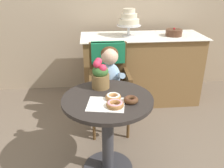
% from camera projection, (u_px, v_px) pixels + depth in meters
% --- Properties ---
extents(cafe_table, '(0.72, 0.72, 0.72)m').
position_uv_depth(cafe_table, '(108.00, 121.00, 1.97)').
color(cafe_table, '#282321').
rests_on(cafe_table, ground).
extents(wicker_chair, '(0.42, 0.45, 0.95)m').
position_uv_depth(wicker_chair, '(109.00, 73.00, 2.57)').
color(wicker_chair, brown).
rests_on(wicker_chair, ground).
extents(seated_child, '(0.27, 0.32, 0.73)m').
position_uv_depth(seated_child, '(110.00, 75.00, 2.41)').
color(seated_child, '#8CADCC').
rests_on(seated_child, ground).
extents(paper_napkin, '(0.31, 0.27, 0.00)m').
position_uv_depth(paper_napkin, '(106.00, 104.00, 1.78)').
color(paper_napkin, white).
rests_on(paper_napkin, cafe_table).
extents(donut_front, '(0.12, 0.12, 0.04)m').
position_uv_depth(donut_front, '(113.00, 97.00, 1.85)').
color(donut_front, '#AD7542').
rests_on(donut_front, cafe_table).
extents(donut_mid, '(0.11, 0.11, 0.04)m').
position_uv_depth(donut_mid, '(131.00, 99.00, 1.81)').
color(donut_mid, '#4C2D19').
rests_on(donut_mid, cafe_table).
extents(donut_side, '(0.13, 0.13, 0.04)m').
position_uv_depth(donut_side, '(115.00, 104.00, 1.74)').
color(donut_side, '#936033').
rests_on(donut_side, cafe_table).
extents(flower_vase, '(0.15, 0.16, 0.25)m').
position_uv_depth(flower_vase, '(100.00, 75.00, 2.01)').
color(flower_vase, brown).
rests_on(flower_vase, cafe_table).
extents(display_counter, '(1.56, 0.62, 0.90)m').
position_uv_depth(display_counter, '(141.00, 69.00, 3.22)').
color(display_counter, olive).
rests_on(display_counter, ground).
extents(tiered_cake_stand, '(0.30, 0.30, 0.33)m').
position_uv_depth(tiered_cake_stand, '(129.00, 20.00, 2.93)').
color(tiered_cake_stand, silver).
rests_on(tiered_cake_stand, display_counter).
extents(round_layer_cake, '(0.20, 0.20, 0.10)m').
position_uv_depth(round_layer_cake, '(174.00, 33.00, 3.01)').
color(round_layer_cake, '#4C2D1E').
rests_on(round_layer_cake, display_counter).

